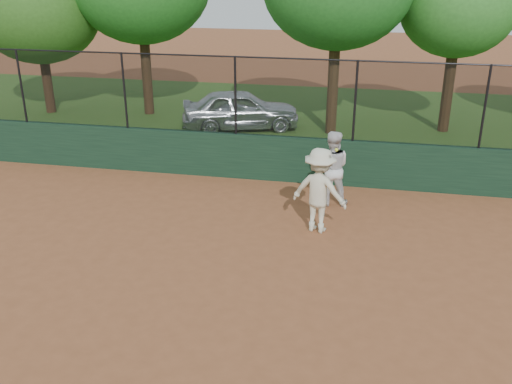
% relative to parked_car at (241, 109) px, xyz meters
% --- Properties ---
extents(ground, '(80.00, 80.00, 0.00)m').
position_rel_parked_car_xyz_m(ground, '(1.44, -10.64, -0.67)').
color(ground, brown).
rests_on(ground, ground).
extents(back_wall, '(26.00, 0.20, 1.20)m').
position_rel_parked_car_xyz_m(back_wall, '(1.44, -4.64, -0.07)').
color(back_wall, '#183622').
rests_on(back_wall, ground).
extents(grass_strip, '(36.00, 12.00, 0.01)m').
position_rel_parked_car_xyz_m(grass_strip, '(1.44, 1.36, -0.67)').
color(grass_strip, '#284C17').
rests_on(grass_strip, ground).
extents(parked_car, '(4.24, 2.73, 1.34)m').
position_rel_parked_car_xyz_m(parked_car, '(0.00, 0.00, 0.00)').
color(parked_car, silver).
rests_on(parked_car, ground).
extents(player_second, '(0.95, 0.79, 1.79)m').
position_rel_parked_car_xyz_m(player_second, '(3.53, -5.92, 0.22)').
color(player_second, silver).
rests_on(player_second, ground).
extents(player_main, '(1.33, 0.97, 2.00)m').
position_rel_parked_car_xyz_m(player_main, '(3.39, -7.42, 0.25)').
color(player_main, beige).
rests_on(player_main, ground).
extents(fence_assembly, '(26.00, 0.06, 2.00)m').
position_rel_parked_car_xyz_m(fence_assembly, '(1.41, -4.64, 1.56)').
color(fence_assembly, black).
rests_on(fence_assembly, back_wall).
extents(tree_0, '(4.59, 4.17, 5.80)m').
position_rel_parked_car_xyz_m(tree_0, '(-7.59, 0.78, 3.13)').
color(tree_0, '#422917').
rests_on(tree_0, ground).
extents(tree_3, '(3.64, 3.31, 5.59)m').
position_rel_parked_car_xyz_m(tree_3, '(6.80, 1.07, 3.33)').
color(tree_3, '#402915').
rests_on(tree_3, ground).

